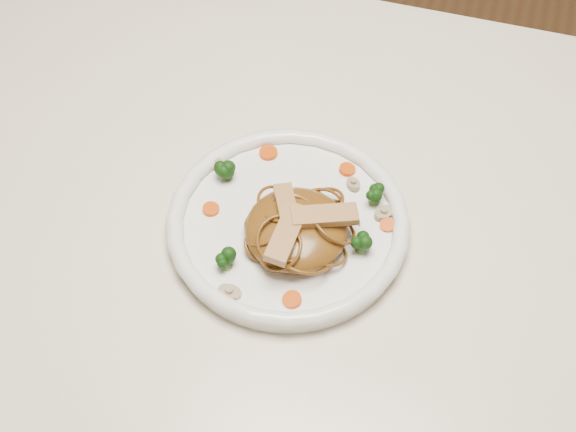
# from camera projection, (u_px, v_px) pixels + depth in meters

# --- Properties ---
(table) EXTENTS (1.20, 0.80, 0.75)m
(table) POSITION_uv_depth(u_px,v_px,m) (311.00, 257.00, 1.09)
(table) COLOR beige
(table) RESTS_ON ground
(plate) EXTENTS (0.36, 0.36, 0.02)m
(plate) POSITION_uv_depth(u_px,v_px,m) (288.00, 227.00, 0.99)
(plate) COLOR white
(plate) RESTS_ON table
(noodle_mound) EXTENTS (0.15, 0.15, 0.04)m
(noodle_mound) POSITION_uv_depth(u_px,v_px,m) (296.00, 229.00, 0.95)
(noodle_mound) COLOR brown
(noodle_mound) RESTS_ON plate
(chicken_a) EXTENTS (0.08, 0.05, 0.01)m
(chicken_a) POSITION_uv_depth(u_px,v_px,m) (324.00, 216.00, 0.94)
(chicken_a) COLOR tan
(chicken_a) RESTS_ON noodle_mound
(chicken_b) EXTENTS (0.05, 0.07, 0.01)m
(chicken_b) POSITION_uv_depth(u_px,v_px,m) (287.00, 208.00, 0.94)
(chicken_b) COLOR tan
(chicken_b) RESTS_ON noodle_mound
(chicken_c) EXTENTS (0.03, 0.08, 0.01)m
(chicken_c) POSITION_uv_depth(u_px,v_px,m) (286.00, 233.00, 0.92)
(chicken_c) COLOR tan
(chicken_c) RESTS_ON noodle_mound
(broccoli_0) EXTENTS (0.03, 0.03, 0.03)m
(broccoli_0) POSITION_uv_depth(u_px,v_px,m) (375.00, 193.00, 0.99)
(broccoli_0) COLOR #103A0C
(broccoli_0) RESTS_ON plate
(broccoli_1) EXTENTS (0.03, 0.03, 0.03)m
(broccoli_1) POSITION_uv_depth(u_px,v_px,m) (226.00, 170.00, 1.01)
(broccoli_1) COLOR #103A0C
(broccoli_1) RESTS_ON plate
(broccoli_2) EXTENTS (0.04, 0.04, 0.03)m
(broccoli_2) POSITION_uv_depth(u_px,v_px,m) (225.00, 258.00, 0.93)
(broccoli_2) COLOR #103A0C
(broccoli_2) RESTS_ON plate
(broccoli_3) EXTENTS (0.03, 0.03, 0.03)m
(broccoli_3) POSITION_uv_depth(u_px,v_px,m) (362.00, 242.00, 0.95)
(broccoli_3) COLOR #103A0C
(broccoli_3) RESTS_ON plate
(carrot_0) EXTENTS (0.02, 0.02, 0.00)m
(carrot_0) POSITION_uv_depth(u_px,v_px,m) (347.00, 169.00, 1.03)
(carrot_0) COLOR #D75107
(carrot_0) RESTS_ON plate
(carrot_1) EXTENTS (0.02, 0.02, 0.00)m
(carrot_1) POSITION_uv_depth(u_px,v_px,m) (211.00, 209.00, 0.99)
(carrot_1) COLOR #D75107
(carrot_1) RESTS_ON plate
(carrot_2) EXTENTS (0.02, 0.02, 0.00)m
(carrot_2) POSITION_uv_depth(u_px,v_px,m) (387.00, 225.00, 0.98)
(carrot_2) COLOR #D75107
(carrot_2) RESTS_ON plate
(carrot_3) EXTENTS (0.03, 0.03, 0.00)m
(carrot_3) POSITION_uv_depth(u_px,v_px,m) (268.00, 153.00, 1.04)
(carrot_3) COLOR #D75107
(carrot_3) RESTS_ON plate
(carrot_4) EXTENTS (0.03, 0.03, 0.00)m
(carrot_4) POSITION_uv_depth(u_px,v_px,m) (292.00, 299.00, 0.92)
(carrot_4) COLOR #D75107
(carrot_4) RESTS_ON plate
(mushroom_0) EXTENTS (0.03, 0.03, 0.01)m
(mushroom_0) POSITION_uv_depth(u_px,v_px,m) (229.00, 292.00, 0.92)
(mushroom_0) COLOR #B7AA89
(mushroom_0) RESTS_ON plate
(mushroom_1) EXTENTS (0.04, 0.04, 0.01)m
(mushroom_1) POSITION_uv_depth(u_px,v_px,m) (384.00, 213.00, 0.99)
(mushroom_1) COLOR #B7AA89
(mushroom_1) RESTS_ON plate
(mushroom_2) EXTENTS (0.03, 0.03, 0.01)m
(mushroom_2) POSITION_uv_depth(u_px,v_px,m) (218.00, 164.00, 1.03)
(mushroom_2) COLOR #B7AA89
(mushroom_2) RESTS_ON plate
(mushroom_3) EXTENTS (0.03, 0.03, 0.01)m
(mushroom_3) POSITION_uv_depth(u_px,v_px,m) (353.00, 184.00, 1.01)
(mushroom_3) COLOR #B7AA89
(mushroom_3) RESTS_ON plate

